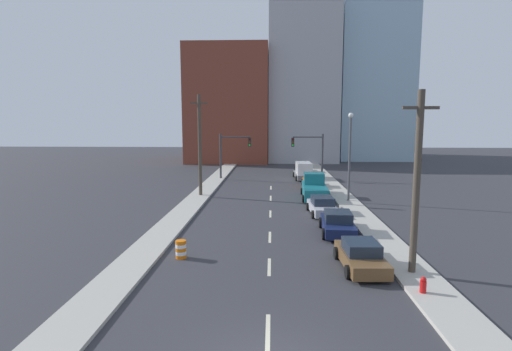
{
  "coord_description": "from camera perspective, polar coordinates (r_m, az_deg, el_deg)",
  "views": [
    {
      "loc": [
        0.11,
        -10.78,
        7.11
      ],
      "look_at": [
        -1.35,
        25.37,
        2.2
      ],
      "focal_mm": 28.0,
      "sensor_mm": 36.0,
      "label": 1
    }
  ],
  "objects": [
    {
      "name": "sedan_green",
      "position": [
        55.92,
        6.75,
        1.02
      ],
      "size": [
        2.22,
        4.62,
        1.37
      ],
      "rotation": [
        0.0,
        0.0,
        -0.01
      ],
      "color": "#1E6033",
      "rests_on": "ground"
    },
    {
      "name": "traffic_signal_right",
      "position": [
        49.03,
        8.14,
        3.6
      ],
      "size": [
        3.89,
        0.35,
        5.64
      ],
      "color": "#38383D",
      "rests_on": "ground"
    },
    {
      "name": "sedan_orange",
      "position": [
        43.59,
        7.88,
        -0.86
      ],
      "size": [
        2.16,
        4.34,
        1.42
      ],
      "rotation": [
        0.0,
        0.0,
        -0.04
      ],
      "color": "orange",
      "rests_on": "ground"
    },
    {
      "name": "street_lamp",
      "position": [
        35.81,
        13.25,
        3.48
      ],
      "size": [
        0.44,
        0.44,
        7.85
      ],
      "color": "#4C4C51",
      "rests_on": "ground"
    },
    {
      "name": "utility_pole_left_mid",
      "position": [
        37.88,
        -8.04,
        4.33
      ],
      "size": [
        1.6,
        0.32,
        9.58
      ],
      "color": "#473D33",
      "rests_on": "ground"
    },
    {
      "name": "lane_stripe_at_8m",
      "position": [
        20.19,
        1.91,
        -12.89
      ],
      "size": [
        0.16,
        2.4,
        0.01
      ],
      "primitive_type": "cube",
      "color": "beige",
      "rests_on": "ground"
    },
    {
      "name": "building_brick_left",
      "position": [
        73.58,
        -3.78,
        9.92
      ],
      "size": [
        14.0,
        16.0,
        19.89
      ],
      "color": "brown",
      "rests_on": "ground"
    },
    {
      "name": "pickup_truck_teal",
      "position": [
        37.69,
        8.34,
        -1.83
      ],
      "size": [
        2.55,
        6.36,
        2.26
      ],
      "rotation": [
        0.0,
        0.0,
        -0.03
      ],
      "color": "#196B75",
      "rests_on": "ground"
    },
    {
      "name": "traffic_barrel",
      "position": [
        21.59,
        -10.68,
        -10.32
      ],
      "size": [
        0.56,
        0.56,
        0.95
      ],
      "color": "orange",
      "rests_on": "ground"
    },
    {
      "name": "sidewalk_right",
      "position": [
        57.11,
        9.01,
        0.57
      ],
      "size": [
        2.06,
        90.99,
        0.17
      ],
      "color": "#ADA89E",
      "rests_on": "ground"
    },
    {
      "name": "sedan_navy",
      "position": [
        26.09,
        11.6,
        -6.74
      ],
      "size": [
        2.33,
        4.5,
        1.44
      ],
      "rotation": [
        0.0,
        0.0,
        -0.05
      ],
      "color": "#141E47",
      "rests_on": "ground"
    },
    {
      "name": "lane_stripe_at_13m",
      "position": [
        25.04,
        2.0,
        -8.77
      ],
      "size": [
        0.16,
        2.4,
        0.01
      ],
      "primitive_type": "cube",
      "color": "beige",
      "rests_on": "ground"
    },
    {
      "name": "lane_stripe_at_19m",
      "position": [
        31.1,
        2.06,
        -5.49
      ],
      "size": [
        0.16,
        2.4,
        0.01
      ],
      "primitive_type": "cube",
      "color": "beige",
      "rests_on": "ground"
    },
    {
      "name": "fire_hydrant",
      "position": [
        18.24,
        22.76,
        -14.44
      ],
      "size": [
        0.26,
        0.26,
        0.84
      ],
      "color": "red",
      "rests_on": "ground"
    },
    {
      "name": "building_glass_right",
      "position": [
        83.72,
        15.65,
        13.58
      ],
      "size": [
        13.0,
        20.0,
        32.09
      ],
      "color": "#99B7CC",
      "rests_on": "ground"
    },
    {
      "name": "lane_stripe_at_32m",
      "position": [
        43.15,
        2.14,
        -1.76
      ],
      "size": [
        0.16,
        2.4,
        0.01
      ],
      "primitive_type": "cube",
      "color": "beige",
      "rests_on": "ground"
    },
    {
      "name": "lane_stripe_at_26m",
      "position": [
        37.33,
        2.11,
        -3.25
      ],
      "size": [
        0.16,
        2.4,
        0.01
      ],
      "primitive_type": "cube",
      "color": "beige",
      "rests_on": "ground"
    },
    {
      "name": "traffic_signal_left",
      "position": [
        49.05,
        -3.78,
        3.66
      ],
      "size": [
        3.89,
        0.35,
        5.64
      ],
      "color": "#38383D",
      "rests_on": "ground"
    },
    {
      "name": "sedan_silver",
      "position": [
        31.29,
        9.46,
        -4.35
      ],
      "size": [
        2.24,
        4.51,
        1.36
      ],
      "rotation": [
        0.0,
        0.0,
        0.06
      ],
      "color": "#B2B2BC",
      "rests_on": "ground"
    },
    {
      "name": "sidewalk_left",
      "position": [
        57.13,
        -4.63,
        0.64
      ],
      "size": [
        2.06,
        90.99,
        0.17
      ],
      "color": "#ADA89E",
      "rests_on": "ground"
    },
    {
      "name": "utility_pole_right_near",
      "position": [
        19.45,
        21.97,
        -0.92
      ],
      "size": [
        1.6,
        0.32,
        8.51
      ],
      "color": "#473D33",
      "rests_on": "ground"
    },
    {
      "name": "lane_stripe_at_2m",
      "position": [
        14.63,
        1.71,
        -21.35
      ],
      "size": [
        0.16,
        2.4,
        0.01
      ],
      "primitive_type": "cube",
      "color": "beige",
      "rests_on": "ground"
    },
    {
      "name": "sedan_brown",
      "position": [
        20.46,
        14.76,
        -11.03
      ],
      "size": [
        2.19,
        4.33,
        1.36
      ],
      "rotation": [
        0.0,
        0.0,
        0.04
      ],
      "color": "brown",
      "rests_on": "ground"
    },
    {
      "name": "building_office_center",
      "position": [
        77.64,
        6.42,
        13.04
      ],
      "size": [
        12.0,
        20.0,
        28.72
      ],
      "color": "#A8A8AD",
      "rests_on": "ground"
    },
    {
      "name": "box_truck_gray",
      "position": [
        49.83,
        6.81,
        0.61
      ],
      "size": [
        2.43,
        5.72,
        2.09
      ],
      "rotation": [
        0.0,
        0.0,
        0.04
      ],
      "color": "slate",
      "rests_on": "ground"
    }
  ]
}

